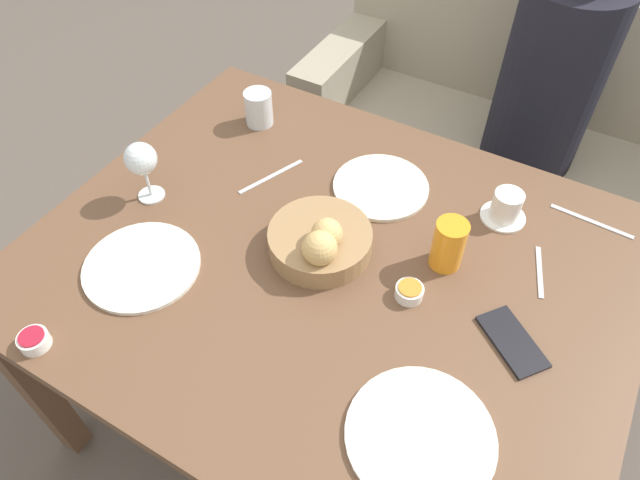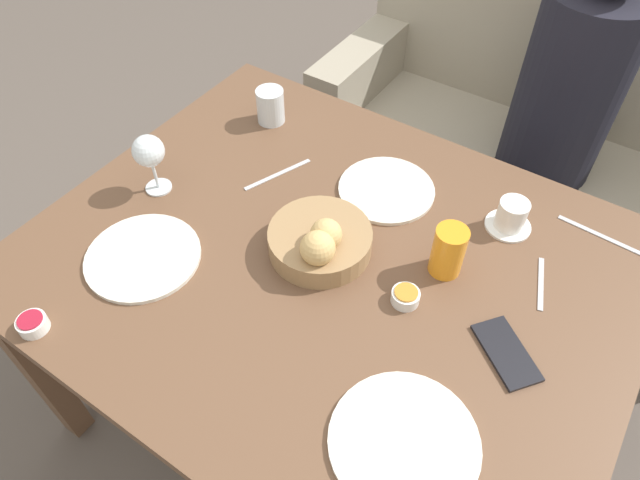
# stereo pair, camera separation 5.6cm
# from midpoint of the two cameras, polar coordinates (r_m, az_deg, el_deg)

# --- Properties ---
(ground_plane) EXTENTS (10.00, 10.00, 0.00)m
(ground_plane) POSITION_cam_midpoint_polar(r_m,az_deg,el_deg) (1.87, -0.22, -16.12)
(ground_plane) COLOR #564C44
(dining_table) EXTENTS (1.29, 1.05, 0.72)m
(dining_table) POSITION_cam_midpoint_polar(r_m,az_deg,el_deg) (1.32, -0.30, -4.26)
(dining_table) COLOR brown
(dining_table) RESTS_ON ground_plane
(couch) EXTENTS (1.51, 0.70, 0.87)m
(couch) POSITION_cam_midpoint_polar(r_m,az_deg,el_deg) (2.27, 18.40, 8.44)
(couch) COLOR #9E937F
(couch) RESTS_ON ground_plane
(seated_person) EXTENTS (0.30, 0.39, 1.21)m
(seated_person) POSITION_cam_midpoint_polar(r_m,az_deg,el_deg) (2.02, 19.76, 10.28)
(seated_person) COLOR #23232D
(seated_person) RESTS_ON ground_plane
(bread_basket) EXTENTS (0.23, 0.23, 0.12)m
(bread_basket) POSITION_cam_midpoint_polar(r_m,az_deg,el_deg) (1.24, -1.23, -0.14)
(bread_basket) COLOR #99754C
(bread_basket) RESTS_ON dining_table
(plate_near_left) EXTENTS (0.25, 0.25, 0.01)m
(plate_near_left) POSITION_cam_midpoint_polar(r_m,az_deg,el_deg) (1.30, -18.57, -2.52)
(plate_near_left) COLOR silver
(plate_near_left) RESTS_ON dining_table
(plate_near_right) EXTENTS (0.26, 0.26, 0.01)m
(plate_near_right) POSITION_cam_midpoint_polar(r_m,az_deg,el_deg) (1.05, 8.42, -18.85)
(plate_near_right) COLOR silver
(plate_near_right) RESTS_ON dining_table
(plate_far_center) EXTENTS (0.24, 0.24, 0.01)m
(plate_far_center) POSITION_cam_midpoint_polar(r_m,az_deg,el_deg) (1.41, 5.10, 5.26)
(plate_far_center) COLOR silver
(plate_far_center) RESTS_ON dining_table
(juice_glass) EXTENTS (0.07, 0.07, 0.12)m
(juice_glass) POSITION_cam_midpoint_polar(r_m,az_deg,el_deg) (1.23, 11.46, -0.47)
(juice_glass) COLOR orange
(juice_glass) RESTS_ON dining_table
(water_tumbler) EXTENTS (0.08, 0.08, 0.10)m
(water_tumbler) POSITION_cam_midpoint_polar(r_m,az_deg,el_deg) (1.60, -7.18, 12.93)
(water_tumbler) COLOR silver
(water_tumbler) RESTS_ON dining_table
(wine_glass) EXTENTS (0.08, 0.08, 0.16)m
(wine_glass) POSITION_cam_midpoint_polar(r_m,az_deg,el_deg) (1.39, -18.58, 7.52)
(wine_glass) COLOR silver
(wine_glass) RESTS_ON dining_table
(coffee_cup) EXTENTS (0.11, 0.11, 0.08)m
(coffee_cup) POSITION_cam_midpoint_polar(r_m,az_deg,el_deg) (1.37, 16.99, 3.13)
(coffee_cup) COLOR white
(coffee_cup) RESTS_ON dining_table
(jam_bowl_berry) EXTENTS (0.06, 0.06, 0.03)m
(jam_bowl_berry) POSITION_cam_midpoint_polar(r_m,az_deg,el_deg) (1.26, -27.86, -8.90)
(jam_bowl_berry) COLOR white
(jam_bowl_berry) RESTS_ON dining_table
(jam_bowl_honey) EXTENTS (0.06, 0.06, 0.03)m
(jam_bowl_honey) POSITION_cam_midpoint_polar(r_m,az_deg,el_deg) (1.19, 7.59, -5.18)
(jam_bowl_honey) COLOR white
(jam_bowl_honey) RESTS_ON dining_table
(fork_silver) EXTENTS (0.19, 0.02, 0.00)m
(fork_silver) POSITION_cam_midpoint_polar(r_m,az_deg,el_deg) (1.46, 24.52, 1.69)
(fork_silver) COLOR #B7B7BC
(fork_silver) RESTS_ON dining_table
(knife_silver) EXTENTS (0.08, 0.18, 0.00)m
(knife_silver) POSITION_cam_midpoint_polar(r_m,az_deg,el_deg) (1.45, -6.01, 6.31)
(knife_silver) COLOR #B7B7BC
(knife_silver) RESTS_ON dining_table
(spoon_coffee) EXTENTS (0.06, 0.14, 0.00)m
(spoon_coffee) POSITION_cam_midpoint_polar(r_m,az_deg,el_deg) (1.31, 19.97, -3.03)
(spoon_coffee) COLOR #B7B7BC
(spoon_coffee) RESTS_ON dining_table
(cell_phone) EXTENTS (0.16, 0.15, 0.01)m
(cell_phone) POSITION_cam_midpoint_polar(r_m,az_deg,el_deg) (1.18, 17.38, -9.69)
(cell_phone) COLOR black
(cell_phone) RESTS_ON dining_table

